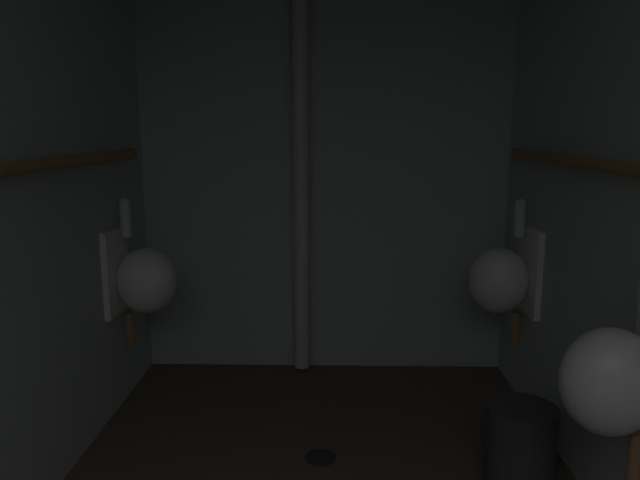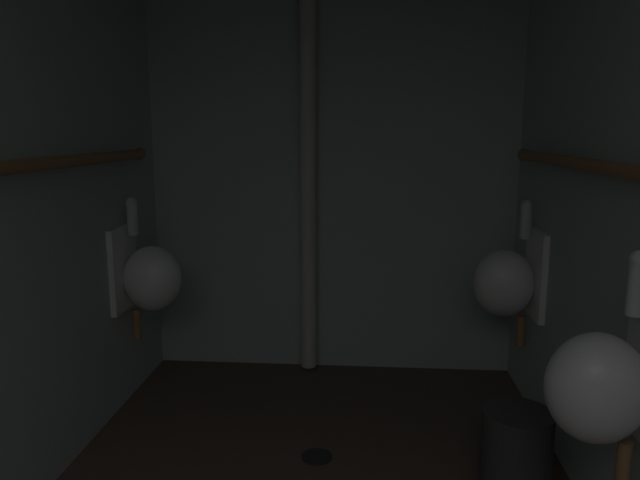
% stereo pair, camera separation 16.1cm
% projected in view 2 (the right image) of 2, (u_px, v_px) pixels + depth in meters
% --- Properties ---
extents(wall_back, '(2.27, 0.06, 2.41)m').
position_uv_depth(wall_back, '(332.00, 171.00, 3.54)').
color(wall_back, '#ABBCB5').
rests_on(wall_back, ground).
extents(urinal_left_mid, '(0.32, 0.30, 0.76)m').
position_uv_depth(urinal_left_mid, '(148.00, 276.00, 3.13)').
color(urinal_left_mid, white).
extents(urinal_right_mid, '(0.32, 0.30, 0.76)m').
position_uv_depth(urinal_right_mid, '(604.00, 385.00, 1.79)').
color(urinal_right_mid, white).
extents(urinal_right_far, '(0.32, 0.30, 0.76)m').
position_uv_depth(urinal_right_far, '(508.00, 281.00, 3.03)').
color(urinal_right_far, white).
extents(standpipe_back_wall, '(0.09, 0.09, 2.36)m').
position_uv_depth(standpipe_back_wall, '(308.00, 172.00, 3.44)').
color(standpipe_back_wall, beige).
rests_on(standpipe_back_wall, ground).
extents(floor_drain, '(0.14, 0.14, 0.01)m').
position_uv_depth(floor_drain, '(318.00, 456.00, 2.68)').
color(floor_drain, black).
rests_on(floor_drain, ground).
extents(waste_bin, '(0.28, 0.28, 0.34)m').
position_uv_depth(waste_bin, '(516.00, 451.00, 2.41)').
color(waste_bin, '#2D2D2D').
rests_on(waste_bin, ground).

